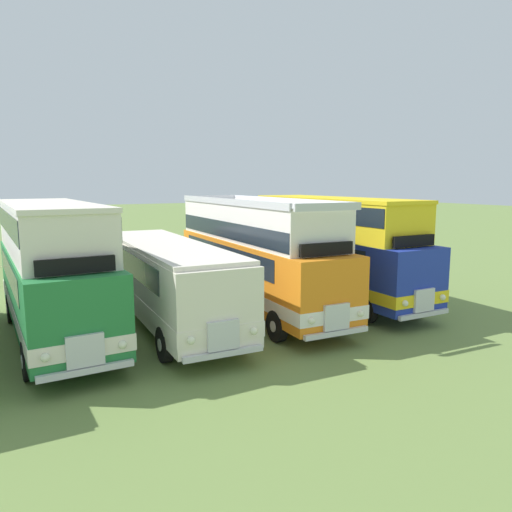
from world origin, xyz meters
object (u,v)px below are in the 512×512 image
(bus_sixth_in_row, at_px, (255,252))
(bus_seventh_in_row, at_px, (334,244))
(bus_fifth_in_row, at_px, (167,277))
(bus_fourth_in_row, at_px, (52,265))

(bus_sixth_in_row, distance_m, bus_seventh_in_row, 3.79)
(bus_fifth_in_row, distance_m, bus_sixth_in_row, 3.85)
(bus_fourth_in_row, bearing_deg, bus_sixth_in_row, 1.15)
(bus_fifth_in_row, bearing_deg, bus_sixth_in_row, 4.63)
(bus_fourth_in_row, relative_size, bus_fifth_in_row, 0.92)
(bus_fifth_in_row, xyz_separation_m, bus_sixth_in_row, (3.79, 0.31, 0.61))
(bus_sixth_in_row, bearing_deg, bus_fifth_in_row, -175.37)
(bus_fourth_in_row, distance_m, bus_fifth_in_row, 3.86)
(bus_fourth_in_row, bearing_deg, bus_seventh_in_row, -0.57)
(bus_sixth_in_row, height_order, bus_seventh_in_row, bus_sixth_in_row)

